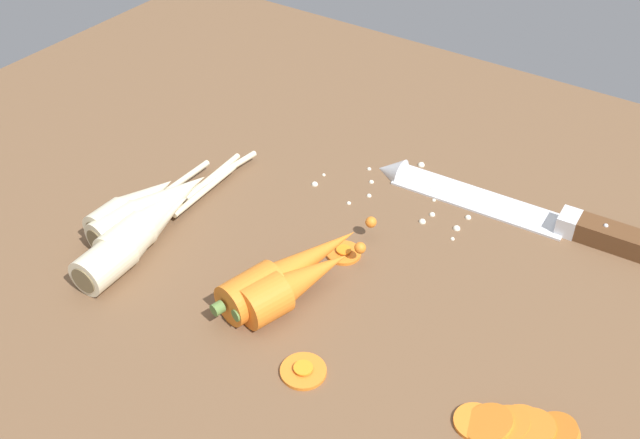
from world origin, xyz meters
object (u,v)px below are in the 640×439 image
(chefs_knife, at_px, (515,209))
(parsnip_mid_right, at_px, (155,217))
(whole_carrot_second, at_px, (293,284))
(parsnip_mid_left, at_px, (139,236))
(carrot_slice_stray_near, at_px, (344,252))
(parsnip_back, at_px, (154,208))
(whole_carrot, at_px, (289,271))
(parsnip_front, at_px, (135,206))
(carrot_slice_stack, at_px, (513,427))
(carrot_slice_stray_mid, at_px, (303,370))

(chefs_knife, bearing_deg, parsnip_mid_right, -141.21)
(whole_carrot_second, height_order, parsnip_mid_right, whole_carrot_second)
(parsnip_mid_left, relative_size, carrot_slice_stray_near, 6.58)
(parsnip_back, xyz_separation_m, carrot_slice_stray_near, (0.20, 0.07, -0.02))
(chefs_knife, bearing_deg, whole_carrot_second, -116.43)
(whole_carrot, relative_size, parsnip_back, 0.86)
(parsnip_back, bearing_deg, parsnip_front, -152.90)
(whole_carrot_second, xyz_separation_m, parsnip_mid_right, (-0.18, 0.00, -0.00))
(parsnip_back, bearing_deg, parsnip_mid_left, -63.81)
(whole_carrot_second, distance_m, carrot_slice_stack, 0.24)
(chefs_knife, bearing_deg, whole_carrot, -120.40)
(whole_carrot_second, height_order, carrot_slice_stack, whole_carrot_second)
(carrot_slice_stack, bearing_deg, parsnip_front, 176.15)
(parsnip_back, bearing_deg, carrot_slice_stack, -5.25)
(whole_carrot_second, relative_size, carrot_slice_stack, 1.56)
(whole_carrot_second, bearing_deg, parsnip_front, 178.95)
(parsnip_front, bearing_deg, carrot_slice_stray_mid, -14.78)
(chefs_knife, bearing_deg, parsnip_mid_left, -136.86)
(whole_carrot, height_order, parsnip_back, whole_carrot)
(whole_carrot, distance_m, parsnip_mid_right, 0.17)
(parsnip_mid_left, bearing_deg, carrot_slice_stack, 0.59)
(parsnip_front, relative_size, carrot_slice_stack, 1.79)
(parsnip_front, xyz_separation_m, parsnip_back, (0.02, 0.01, -0.00))
(parsnip_mid_left, bearing_deg, carrot_slice_stray_near, 32.72)
(chefs_knife, relative_size, parsnip_mid_left, 1.45)
(parsnip_mid_left, height_order, carrot_slice_stack, parsnip_mid_left)
(chefs_knife, relative_size, carrot_slice_stack, 3.60)
(whole_carrot, bearing_deg, parsnip_mid_right, -176.32)
(parsnip_mid_right, height_order, parsnip_back, same)
(parsnip_front, height_order, carrot_slice_stack, parsnip_front)
(carrot_slice_stray_near, relative_size, carrot_slice_stray_mid, 0.90)
(parsnip_mid_right, relative_size, carrot_slice_stray_near, 6.13)
(parsnip_mid_right, distance_m, carrot_slice_stray_near, 0.20)
(whole_carrot, xyz_separation_m, carrot_slice_stray_mid, (0.07, -0.08, -0.02))
(whole_carrot, relative_size, carrot_slice_stack, 2.05)
(chefs_knife, relative_size, parsnip_front, 2.01)
(carrot_slice_stray_near, height_order, carrot_slice_stray_mid, same)
(carrot_slice_stray_near, bearing_deg, parsnip_front, -159.86)
(parsnip_back, relative_size, carrot_slice_stack, 2.39)
(carrot_slice_stray_near, bearing_deg, parsnip_mid_left, -147.28)
(parsnip_back, bearing_deg, carrot_slice_stray_mid, -17.71)
(whole_carrot, bearing_deg, chefs_knife, 59.60)
(parsnip_mid_left, height_order, carrot_slice_stray_near, parsnip_mid_left)
(whole_carrot, height_order, carrot_slice_stray_near, whole_carrot)
(carrot_slice_stack, relative_size, carrot_slice_stray_mid, 2.37)
(parsnip_mid_left, bearing_deg, whole_carrot_second, 9.92)
(chefs_knife, height_order, parsnip_back, parsnip_back)
(whole_carrot, xyz_separation_m, parsnip_back, (-0.18, 0.00, -0.00))
(whole_carrot_second, bearing_deg, parsnip_back, 176.12)
(parsnip_mid_right, bearing_deg, whole_carrot, 3.68)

